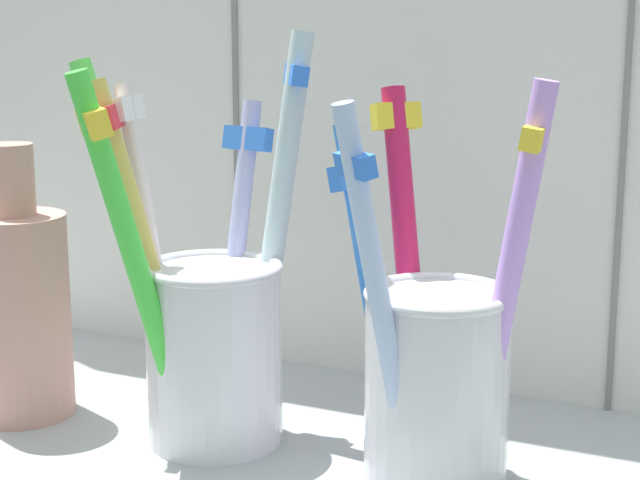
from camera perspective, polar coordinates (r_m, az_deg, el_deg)
The scene contains 4 objects.
counter_slab at distance 49.33cm, azimuth 0.39°, elevation -12.54°, with size 64.00×22.00×2.00cm, color #9EA3A8.
toothbrush_cup_left at distance 48.92cm, azimuth -6.13°, elevation -4.60°, with size 10.67×10.80×18.97cm.
toothbrush_cup_right at distance 44.61cm, azimuth 6.23°, elevation -6.83°, with size 10.15×10.00×17.24cm.
ceramic_vase at distance 53.93cm, azimuth -16.07°, elevation -3.52°, with size 5.08×5.08×13.59cm.
Camera 1 is at (18.68, -40.85, 21.40)cm, focal length 58.92 mm.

